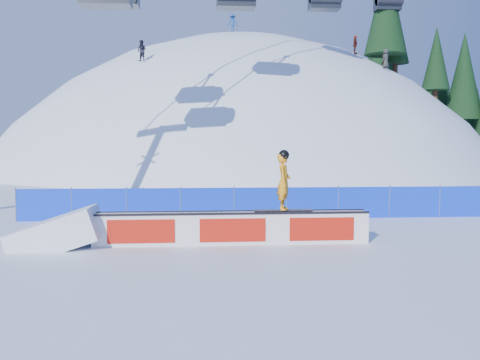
{
  "coord_description": "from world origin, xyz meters",
  "views": [
    {
      "loc": [
        -4.25,
        -15.47,
        2.89
      ],
      "look_at": [
        -2.96,
        1.96,
        1.67
      ],
      "focal_mm": 40.0,
      "sensor_mm": 36.0,
      "label": 1
    }
  ],
  "objects": [
    {
      "name": "snowboarder",
      "position": [
        -1.88,
        -0.41,
        1.8
      ],
      "size": [
        1.68,
        0.68,
        1.75
      ],
      "rotation": [
        0.0,
        0.0,
        1.3
      ],
      "color": "black",
      "rests_on": "rail_box"
    },
    {
      "name": "ground",
      "position": [
        0.0,
        0.0,
        0.0
      ],
      "size": [
        160.0,
        160.0,
        0.0
      ],
      "primitive_type": "plane",
      "color": "white",
      "rests_on": "ground"
    },
    {
      "name": "treeline",
      "position": [
        21.6,
        40.04,
        10.49
      ],
      "size": [
        19.09,
        11.84,
        20.06
      ],
      "color": "#372216",
      "rests_on": "ground"
    },
    {
      "name": "rail_box",
      "position": [
        -3.36,
        -0.42,
        0.46
      ],
      "size": [
        7.82,
        0.61,
        0.94
      ],
      "rotation": [
        0.0,
        0.0,
        0.01
      ],
      "color": "white",
      "rests_on": "ground"
    },
    {
      "name": "safety_fence",
      "position": [
        0.0,
        4.5,
        0.6
      ],
      "size": [
        22.05,
        0.05,
        1.3
      ],
      "color": "#0A33DD",
      "rests_on": "ground"
    },
    {
      "name": "distant_skiers",
      "position": [
        1.76,
        31.9,
        11.81
      ],
      "size": [
        21.64,
        9.11,
        5.78
      ],
      "color": "black",
      "rests_on": "ground"
    },
    {
      "name": "snow_ramp",
      "position": [
        -8.25,
        -0.46,
        0.0
      ],
      "size": [
        2.53,
        1.59,
        1.57
      ],
      "primitive_type": null,
      "rotation": [
        0.0,
        -0.31,
        0.01
      ],
      "color": "white",
      "rests_on": "ground"
    },
    {
      "name": "snow_hill",
      "position": [
        0.0,
        42.0,
        -18.0
      ],
      "size": [
        64.0,
        64.0,
        64.0
      ],
      "color": "white",
      "rests_on": "ground"
    }
  ]
}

